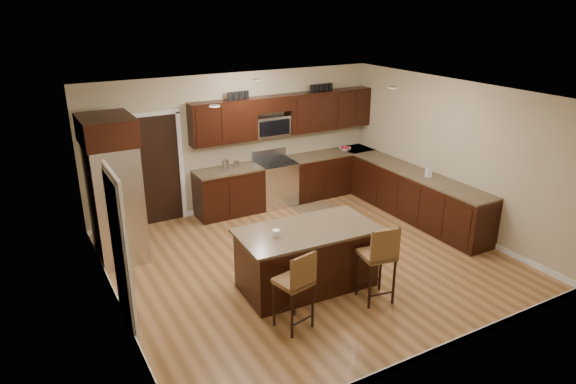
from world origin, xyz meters
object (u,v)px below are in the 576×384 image
refrigerator (114,188)px  range (275,183)px  stool_left (297,282)px  island (307,260)px  stool_right (380,255)px

refrigerator → range: bearing=13.7°
range → stool_left: (-1.78, -3.93, 0.21)m
island → stool_left: stool_left is taller
range → island: range is taller
island → stool_right: bearing=-50.5°
stool_left → refrigerator: refrigerator is taller
island → stool_left: 1.10m
range → island: 3.29m
island → stool_left: size_ratio=1.86×
island → stool_right: size_ratio=1.76×
stool_left → range: bearing=53.7°
range → stool_right: (-0.48, -3.94, 0.25)m
range → stool_left: 4.32m
range → refrigerator: refrigerator is taller
island → refrigerator: 3.25m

